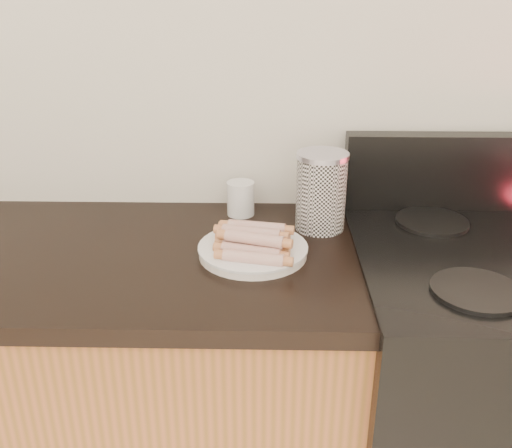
{
  "coord_description": "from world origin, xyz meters",
  "views": [
    {
      "loc": [
        0.2,
        0.52,
        1.49
      ],
      "look_at": [
        0.17,
        1.62,
        1.0
      ],
      "focal_mm": 40.0,
      "sensor_mm": 36.0,
      "label": 1
    }
  ],
  "objects_px": {
    "stove": "(493,413)",
    "main_plate": "(253,251)",
    "canister": "(321,191)",
    "mug": "(241,198)"
  },
  "relations": [
    {
      "from": "stove",
      "to": "main_plate",
      "type": "xyz_separation_m",
      "value": [
        -0.62,
        0.01,
        0.45
      ]
    },
    {
      "from": "main_plate",
      "to": "canister",
      "type": "distance_m",
      "value": 0.24
    },
    {
      "from": "stove",
      "to": "main_plate",
      "type": "relative_size",
      "value": 3.71
    },
    {
      "from": "canister",
      "to": "stove",
      "type": "bearing_deg",
      "value": -19.63
    },
    {
      "from": "stove",
      "to": "main_plate",
      "type": "height_order",
      "value": "main_plate"
    },
    {
      "from": "stove",
      "to": "mug",
      "type": "height_order",
      "value": "mug"
    },
    {
      "from": "stove",
      "to": "canister",
      "type": "distance_m",
      "value": 0.72
    },
    {
      "from": "stove",
      "to": "mug",
      "type": "relative_size",
      "value": 10.16
    },
    {
      "from": "stove",
      "to": "main_plate",
      "type": "distance_m",
      "value": 0.76
    },
    {
      "from": "main_plate",
      "to": "mug",
      "type": "bearing_deg",
      "value": 99.26
    }
  ]
}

